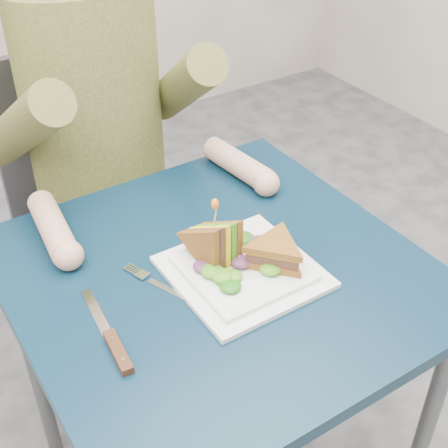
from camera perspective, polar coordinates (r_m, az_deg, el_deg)
table at (r=1.24m, az=-0.57°, el=-6.95°), size 0.75×0.75×0.73m
chair at (r=1.78m, az=-11.87°, el=2.72°), size 0.42×0.40×0.93m
diner at (r=1.51m, az=-11.93°, el=12.61°), size 0.54×0.59×0.74m
plate at (r=1.17m, az=1.74°, el=-4.25°), size 0.26×0.26×0.02m
sandwich_flat at (r=1.16m, az=4.71°, el=-2.59°), size 0.18×0.18×0.05m
sandwich_upright at (r=1.16m, az=-0.79°, el=-1.91°), size 0.09×0.15×0.15m
fork at (r=1.16m, az=-5.67°, el=-5.68°), size 0.08×0.17×0.01m
knife at (r=1.06m, az=-10.03°, el=-10.77°), size 0.04×0.22×0.02m
toothpick at (r=1.12m, az=-0.82°, el=0.66°), size 0.01×0.01×0.06m
toothpick_frill at (r=1.11m, az=-0.83°, el=1.83°), size 0.01×0.01×0.02m
lettuce_spill at (r=1.17m, az=1.68°, el=-3.11°), size 0.15×0.13×0.02m
onion_ring at (r=1.17m, az=2.23°, el=-2.88°), size 0.04×0.04×0.02m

